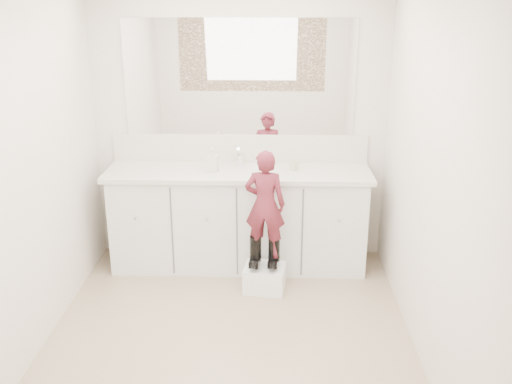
{
  "coord_description": "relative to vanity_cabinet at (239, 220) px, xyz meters",
  "views": [
    {
      "loc": [
        0.3,
        -3.47,
        2.33
      ],
      "look_at": [
        0.16,
        0.88,
        0.81
      ],
      "focal_mm": 40.0,
      "sensor_mm": 36.0,
      "label": 1
    }
  ],
  "objects": [
    {
      "name": "wall_right",
      "position": [
        1.3,
        -1.23,
        0.78
      ],
      "size": [
        0.0,
        3.0,
        3.0
      ],
      "primitive_type": "plane",
      "rotation": [
        1.57,
        0.0,
        -1.57
      ],
      "color": "beige",
      "rests_on": "floor"
    },
    {
      "name": "toddler",
      "position": [
        0.24,
        -0.48,
        0.33
      ],
      "size": [
        0.35,
        0.25,
        0.89
      ],
      "primitive_type": "imported",
      "rotation": [
        0.0,
        0.0,
        3.01
      ],
      "color": "#A6334C",
      "rests_on": "step_stool"
    },
    {
      "name": "soap_bottle",
      "position": [
        -0.22,
        -0.03,
        0.57
      ],
      "size": [
        0.1,
        0.1,
        0.2
      ],
      "primitive_type": "imported",
      "rotation": [
        0.0,
        0.0,
        -0.12
      ],
      "color": "silver",
      "rests_on": "countertop"
    },
    {
      "name": "wall_front",
      "position": [
        0.0,
        -2.73,
        0.77
      ],
      "size": [
        2.6,
        0.0,
        2.6
      ],
      "primitive_type": "plane",
      "rotation": [
        -1.57,
        0.0,
        0.0
      ],
      "color": "beige",
      "rests_on": "floor"
    },
    {
      "name": "boot_left",
      "position": [
        0.16,
        -0.48,
        -0.08
      ],
      "size": [
        0.12,
        0.19,
        0.27
      ],
      "primitive_type": null,
      "rotation": [
        0.0,
        0.0,
        -0.13
      ],
      "color": "black",
      "rests_on": "step_stool"
    },
    {
      "name": "floor",
      "position": [
        0.0,
        -1.23,
        -0.42
      ],
      "size": [
        3.0,
        3.0,
        0.0
      ],
      "primitive_type": "plane",
      "color": "#977F63",
      "rests_on": "ground"
    },
    {
      "name": "wall_left",
      "position": [
        -1.3,
        -1.23,
        0.78
      ],
      "size": [
        0.0,
        3.0,
        3.0
      ],
      "primitive_type": "plane",
      "rotation": [
        1.57,
        0.0,
        1.57
      ],
      "color": "beige",
      "rests_on": "floor"
    },
    {
      "name": "wall_back",
      "position": [
        0.0,
        0.27,
        0.77
      ],
      "size": [
        2.6,
        0.0,
        2.6
      ],
      "primitive_type": "plane",
      "rotation": [
        1.57,
        0.0,
        0.0
      ],
      "color": "beige",
      "rests_on": "floor"
    },
    {
      "name": "vanity_cabinet",
      "position": [
        0.0,
        0.0,
        0.0
      ],
      "size": [
        2.2,
        0.55,
        0.85
      ],
      "primitive_type": "cube",
      "color": "silver",
      "rests_on": "floor"
    },
    {
      "name": "boot_right",
      "position": [
        0.31,
        -0.48,
        -0.08
      ],
      "size": [
        0.12,
        0.19,
        0.27
      ],
      "primitive_type": null,
      "rotation": [
        0.0,
        0.0,
        -0.13
      ],
      "color": "black",
      "rests_on": "step_stool"
    },
    {
      "name": "step_stool",
      "position": [
        0.24,
        -0.48,
        -0.32
      ],
      "size": [
        0.36,
        0.31,
        0.21
      ],
      "primitive_type": "cube",
      "rotation": [
        0.0,
        0.0,
        -0.13
      ],
      "color": "white",
      "rests_on": "floor"
    },
    {
      "name": "mirror",
      "position": [
        0.0,
        0.26,
        1.22
      ],
      "size": [
        2.0,
        0.02,
        1.0
      ],
      "primitive_type": "cube",
      "color": "white",
      "rests_on": "wall_back"
    },
    {
      "name": "countertop",
      "position": [
        0.0,
        -0.01,
        0.45
      ],
      "size": [
        2.28,
        0.58,
        0.04
      ],
      "primitive_type": "cube",
      "color": "beige",
      "rests_on": "vanity_cabinet"
    },
    {
      "name": "backsplash",
      "position": [
        0.0,
        0.26,
        0.59
      ],
      "size": [
        2.28,
        0.03,
        0.25
      ],
      "primitive_type": "cube",
      "color": "beige",
      "rests_on": "countertop"
    },
    {
      "name": "cup",
      "position": [
        0.48,
        0.02,
        0.51
      ],
      "size": [
        0.1,
        0.1,
        0.08
      ],
      "primitive_type": "imported",
      "rotation": [
        0.0,
        0.0,
        0.11
      ],
      "color": "beige",
      "rests_on": "countertop"
    },
    {
      "name": "toothbrush",
      "position": [
        0.31,
        -0.48,
        0.43
      ],
      "size": [
        0.14,
        0.03,
        0.06
      ],
      "primitive_type": "cylinder",
      "rotation": [
        0.0,
        1.22,
        -0.13
      ],
      "color": "#F45E90",
      "rests_on": "toddler"
    },
    {
      "name": "faucet",
      "position": [
        0.0,
        0.15,
        0.52
      ],
      "size": [
        0.08,
        0.08,
        0.1
      ],
      "primitive_type": "cylinder",
      "color": "silver",
      "rests_on": "countertop"
    },
    {
      "name": "dot_panel",
      "position": [
        0.0,
        -2.71,
        1.22
      ],
      "size": [
        2.0,
        0.01,
        1.2
      ],
      "primitive_type": "cube",
      "color": "#472819",
      "rests_on": "wall_front"
    }
  ]
}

